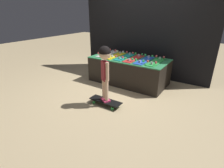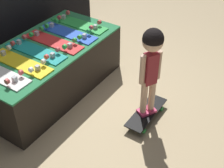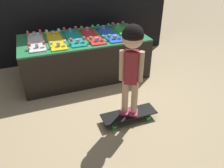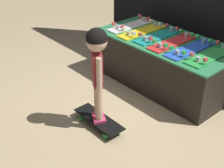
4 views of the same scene
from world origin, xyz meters
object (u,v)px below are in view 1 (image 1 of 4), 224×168
Objects in this scene: child at (105,64)px; skateboard_teal_on_rack at (125,57)px; skateboard_red_on_rack at (134,58)px; skateboard_blue_on_rack at (144,60)px; skateboard_yellow_on_rack at (115,55)px; skateboard_on_floor at (105,101)px; skateboard_green_on_rack at (156,61)px; skateboard_white_on_rack at (107,54)px.

skateboard_teal_on_rack is at bearing 132.47° from child.
skateboard_red_on_rack is 1.00× the size of skateboard_blue_on_rack.
skateboard_yellow_on_rack is at bearing -179.10° from skateboard_red_on_rack.
skateboard_yellow_on_rack is 1.43m from skateboard_on_floor.
skateboard_yellow_on_rack is at bearing -172.50° from skateboard_teal_on_rack.
skateboard_green_on_rack is (1.02, 0.03, 0.00)m from skateboard_yellow_on_rack.
skateboard_yellow_on_rack and skateboard_blue_on_rack have the same top height.
skateboard_blue_on_rack is 1.23m from child.
skateboard_white_on_rack reaches higher than skateboard_on_floor.
skateboard_white_on_rack is 1.02m from skateboard_blue_on_rack.
skateboard_on_floor is (0.82, -1.25, -0.54)m from skateboard_white_on_rack.
skateboard_white_on_rack is 1.00× the size of skateboard_red_on_rack.
skateboard_yellow_on_rack is 0.76× the size of child.
skateboard_white_on_rack is 1.00× the size of skateboard_blue_on_rack.
child is at bearing -99.50° from skateboard_blue_on_rack.
skateboard_yellow_on_rack is at bearing -179.81° from skateboard_blue_on_rack.
skateboard_white_on_rack is 0.76× the size of child.
skateboard_white_on_rack is 1.50m from child.
child is (0.82, -1.25, 0.18)m from skateboard_white_on_rack.
skateboard_yellow_on_rack is 1.21× the size of skateboard_on_floor.
skateboard_on_floor is (0.31, -1.23, -0.54)m from skateboard_teal_on_rack.
skateboard_teal_on_rack is 0.76m from skateboard_green_on_rack.
skateboard_white_on_rack is at bearing 123.14° from skateboard_on_floor.
skateboard_yellow_on_rack and skateboard_red_on_rack have the same top height.
skateboard_teal_on_rack is 1.00× the size of skateboard_green_on_rack.
skateboard_yellow_on_rack is 0.51m from skateboard_red_on_rack.
skateboard_teal_on_rack is at bearing 103.97° from skateboard_on_floor.
skateboard_on_floor is at bearing -47.47° from child.
child is (-0.20, -1.20, 0.18)m from skateboard_blue_on_rack.
skateboard_blue_on_rack is at bearing 80.50° from skateboard_on_floor.
skateboard_blue_on_rack reaches higher than skateboard_on_floor.
skateboard_on_floor is at bearing -87.50° from skateboard_red_on_rack.
child is at bearing -110.33° from skateboard_green_on_rack.
skateboard_white_on_rack is 0.26m from skateboard_yellow_on_rack.
skateboard_blue_on_rack is 1.33m from skateboard_on_floor.
skateboard_white_on_rack is at bearing 151.64° from child.
skateboard_green_on_rack is at bearing -0.30° from skateboard_teal_on_rack.
skateboard_green_on_rack is at bearing 1.66° from skateboard_yellow_on_rack.
skateboard_white_on_rack and skateboard_blue_on_rack have the same top height.
skateboard_blue_on_rack is at bearing -173.96° from skateboard_green_on_rack.
child is (-0.46, -1.23, 0.18)m from skateboard_green_on_rack.
child is at bearing -87.50° from skateboard_red_on_rack.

